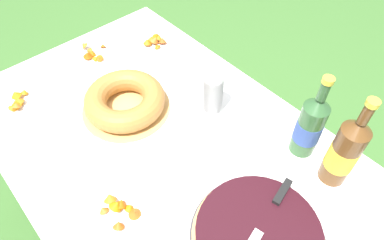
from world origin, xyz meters
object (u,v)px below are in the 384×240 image
Objects in this scene: snack_plate_far at (153,43)px; berry_tart at (258,236)px; cup_stack at (213,93)px; cider_bottle_green at (310,126)px; bundt_cake at (125,101)px; snack_plate_right at (19,102)px; snack_plate_left at (93,55)px; serving_knife at (265,222)px; cider_bottle_amber at (344,152)px; snack_plate_near at (121,209)px.

berry_tart is at bearing -19.68° from snack_plate_far.
cup_stack is 0.55× the size of cider_bottle_green.
cider_bottle_green reaches higher than bundt_cake.
cup_stack is at bearing -9.23° from snack_plate_far.
cup_stack is 0.73m from snack_plate_right.
berry_tart is at bearing -4.45° from snack_plate_left.
bundt_cake is at bearing -10.80° from snack_plate_left.
cider_bottle_amber is at bearing 161.72° from serving_knife.
cup_stack is 0.60m from snack_plate_left.
snack_plate_near is 0.75m from snack_plate_left.
snack_plate_near is 0.80m from snack_plate_far.
snack_plate_left and snack_plate_right have the same top height.
serving_knife reaches higher than snack_plate_left.
snack_plate_left is at bearing -163.37° from cup_stack.
cup_stack is (-0.43, 0.22, 0.02)m from serving_knife.
cider_bottle_green is 1.46× the size of snack_plate_right.
cup_stack reaches higher than berry_tart.
snack_plate_near reaches higher than snack_plate_far.
bundt_cake is (-0.66, 0.01, 0.02)m from berry_tart.
snack_plate_near is (-0.21, -0.58, -0.11)m from cider_bottle_green.
cider_bottle_amber is 1.15m from snack_plate_right.
snack_plate_right is at bearing -134.08° from cup_stack.
cup_stack is 0.50m from snack_plate_near.
bundt_cake is (-0.65, -0.02, -0.02)m from serving_knife.
cup_stack reaches higher than snack_plate_left.
snack_plate_far is at bearing 85.94° from snack_plate_right.
bundt_cake is at bearing 143.66° from snack_plate_near.
serving_knife reaches higher than snack_plate_right.
berry_tart is 1.64× the size of snack_plate_left.
cider_bottle_amber reaches higher than bundt_cake.
cider_bottle_green reaches higher than snack_plate_near.
snack_plate_near is at bearing -110.08° from cider_bottle_green.
bundt_cake is 0.65m from cider_bottle_green.
snack_plate_right is (-0.29, -0.29, -0.03)m from bundt_cake.
serving_knife is 1.62× the size of snack_plate_left.
snack_plate_left is 0.26m from snack_plate_far.
bundt_cake is 1.50× the size of snack_plate_near.
cider_bottle_amber reaches higher than snack_plate_left.
snack_plate_near is at bearing -24.57° from snack_plate_left.
cup_stack is 0.81× the size of snack_plate_near.
cider_bottle_green is at bearing 2.05° from snack_plate_far.
cup_stack reaches higher than snack_plate_right.
bundt_cake is at bearing -101.86° from serving_knife.
serving_knife is 1.70× the size of snack_plate_near.
snack_plate_far is at bearing 160.32° from berry_tart.
snack_plate_right is at bearing -163.71° from berry_tart.
serving_knife is at bearing -26.89° from cup_stack.
serving_knife is 2.10× the size of cup_stack.
cider_bottle_amber is 1.57× the size of snack_plate_right.
cup_stack is at bearing -130.21° from serving_knife.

